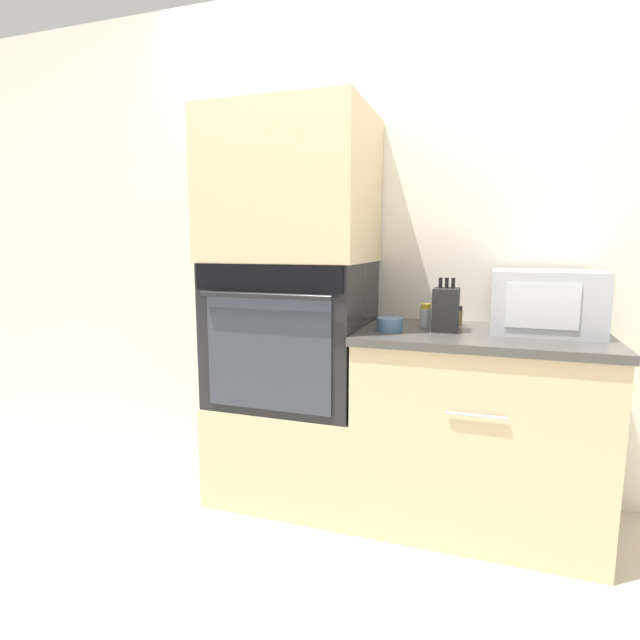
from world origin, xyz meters
The scene contains 12 objects.
ground_plane centered at (0.00, 0.00, 0.00)m, with size 12.00×12.00×0.00m, color beige.
wall_back centered at (0.00, 0.63, 1.25)m, with size 8.00×0.05×2.50m.
oven_cabinet_base centered at (-0.36, 0.30, 0.24)m, with size 0.72×0.60×0.48m.
wall_oven centered at (-0.36, 0.30, 0.82)m, with size 0.70×0.64×0.67m.
oven_cabinet_upper centered at (-0.36, 0.30, 1.49)m, with size 0.72×0.60×0.68m.
counter_unit centered at (0.50, 0.30, 0.43)m, with size 1.03×0.63×0.86m.
microwave centered at (0.75, 0.39, 0.99)m, with size 0.43×0.36×0.26m.
knife_block centered at (0.35, 0.29, 0.96)m, with size 0.11×0.14×0.23m.
bowl centered at (0.12, 0.20, 0.89)m, with size 0.11×0.11×0.06m.
condiment_jar_near centered at (0.39, 0.45, 0.91)m, with size 0.04×0.04×0.09m.
condiment_jar_mid centered at (0.33, 0.42, 0.91)m, with size 0.05×0.05×0.10m.
condiment_jar_far centered at (0.26, 0.37, 0.91)m, with size 0.05×0.05×0.11m.
Camera 1 is at (0.52, -1.91, 1.23)m, focal length 28.00 mm.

